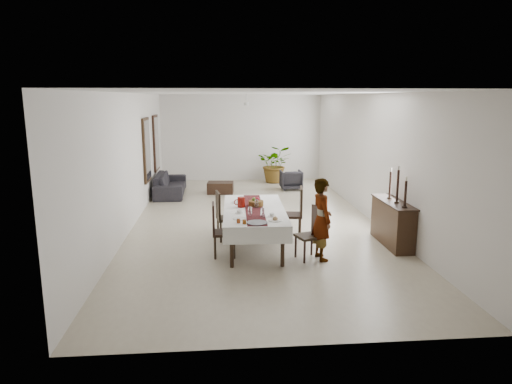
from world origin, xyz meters
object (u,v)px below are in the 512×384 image
object	(u,v)px
woman	(322,219)
sofa	(170,184)
red_pitcher	(241,202)
dining_table_top	(254,211)
sideboard_body	(392,224)

from	to	relation	value
woman	sofa	bearing A→B (deg)	19.43
woman	red_pitcher	bearing A→B (deg)	44.87
dining_table_top	sofa	xyz separation A→B (m)	(-2.28, 5.47, -0.44)
dining_table_top	red_pitcher	xyz separation A→B (m)	(-0.26, 0.17, 0.15)
dining_table_top	sofa	world-z (taller)	dining_table_top
dining_table_top	sofa	size ratio (longest dim) A/B	1.12
red_pitcher	sideboard_body	xyz separation A→B (m)	(3.21, -0.30, -0.46)
red_pitcher	dining_table_top	bearing A→B (deg)	-32.92
dining_table_top	woman	distance (m)	1.53
dining_table_top	red_pitcher	bearing A→B (deg)	149.04
sideboard_body	woman	bearing A→B (deg)	-155.95
red_pitcher	sideboard_body	bearing A→B (deg)	-5.40
red_pitcher	sofa	distance (m)	5.70
woman	sideboard_body	distance (m)	1.91
woman	sideboard_body	bearing A→B (deg)	-75.42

